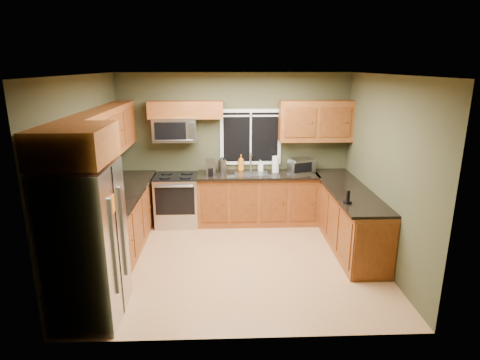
{
  "coord_description": "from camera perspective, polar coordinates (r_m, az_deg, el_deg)",
  "views": [
    {
      "loc": [
        -0.17,
        -5.46,
        2.83
      ],
      "look_at": [
        0.05,
        0.35,
        1.15
      ],
      "focal_mm": 30.0,
      "sensor_mm": 36.0,
      "label": 1
    }
  ],
  "objects": [
    {
      "name": "cordless_phone",
      "position": [
        5.85,
        15.07,
        -2.71
      ],
      "size": [
        0.11,
        0.11,
        0.19
      ],
      "color": "black",
      "rests_on": "countertop_peninsula"
    },
    {
      "name": "floor",
      "position": [
        6.15,
        -0.35,
        -11.28
      ],
      "size": [
        4.2,
        4.2,
        0.0
      ],
      "primitive_type": "plane",
      "color": "#B27D4E",
      "rests_on": "ground"
    },
    {
      "name": "base_cabinets_back",
      "position": [
        7.38,
        2.5,
        -2.72
      ],
      "size": [
        2.17,
        0.6,
        0.9
      ],
      "primitive_type": "cube",
      "color": "brown",
      "rests_on": "ground"
    },
    {
      "name": "soap_bottle_b",
      "position": [
        7.41,
        2.93,
        2.09
      ],
      "size": [
        0.09,
        0.1,
        0.2
      ],
      "primitive_type": "imported",
      "rotation": [
        0.0,
        0.0,
        0.06
      ],
      "color": "white",
      "rests_on": "countertop_back"
    },
    {
      "name": "kettle",
      "position": [
        7.3,
        -2.55,
        2.18
      ],
      "size": [
        0.2,
        0.2,
        0.29
      ],
      "color": "#B7B7BC",
      "rests_on": "countertop_back"
    },
    {
      "name": "window",
      "position": [
        7.37,
        1.53,
        6.12
      ],
      "size": [
        1.12,
        0.03,
        1.02
      ],
      "color": "white",
      "rests_on": "back_wall"
    },
    {
      "name": "base_cabinets_left",
      "position": [
        6.6,
        -16.4,
        -5.72
      ],
      "size": [
        0.6,
        2.65,
        0.9
      ],
      "primitive_type": "cube",
      "color": "brown",
      "rests_on": "ground"
    },
    {
      "name": "upper_cabinets_back_right",
      "position": [
        7.34,
        10.71,
        8.24
      ],
      "size": [
        1.3,
        0.33,
        0.72
      ],
      "primitive_type": "cube",
      "color": "brown",
      "rests_on": "back_wall"
    },
    {
      "name": "coffee_maker",
      "position": [
        7.1,
        -4.18,
        1.72
      ],
      "size": [
        0.17,
        0.23,
        0.28
      ],
      "color": "slate",
      "rests_on": "countertop_back"
    },
    {
      "name": "toaster_oven",
      "position": [
        7.33,
        8.72,
        2.05
      ],
      "size": [
        0.5,
        0.45,
        0.26
      ],
      "color": "#B7B7BC",
      "rests_on": "countertop_back"
    },
    {
      "name": "upper_cabinets_left",
      "position": [
        6.27,
        -18.62,
        6.38
      ],
      "size": [
        0.33,
        2.65,
        0.72
      ],
      "primitive_type": "cube",
      "color": "brown",
      "rests_on": "left_wall"
    },
    {
      "name": "countertop_peninsula",
      "position": [
        6.6,
        15.08,
        -1.28
      ],
      "size": [
        0.65,
        2.5,
        0.04
      ],
      "primitive_type": "cube",
      "color": "black",
      "rests_on": "base_cabinets_peninsula"
    },
    {
      "name": "countertop_left",
      "position": [
        6.44,
        -16.51,
        -1.83
      ],
      "size": [
        0.65,
        2.65,
        0.04
      ],
      "primitive_type": "cube",
      "color": "black",
      "rests_on": "base_cabinets_left"
    },
    {
      "name": "ceiling",
      "position": [
        5.46,
        -0.4,
        14.76
      ],
      "size": [
        4.2,
        4.2,
        0.0
      ],
      "primitive_type": "plane",
      "rotation": [
        3.14,
        0.0,
        0.0
      ],
      "color": "white",
      "rests_on": "back_wall"
    },
    {
      "name": "base_cabinets_peninsula",
      "position": [
        6.75,
        15.02,
        -5.11
      ],
      "size": [
        0.6,
        2.52,
        0.9
      ],
      "color": "brown",
      "rests_on": "ground"
    },
    {
      "name": "soap_bottle_a",
      "position": [
        7.37,
        0.15,
        2.47
      ],
      "size": [
        0.12,
        0.13,
        0.3
      ],
      "primitive_type": "imported",
      "rotation": [
        0.0,
        0.0,
        -0.07
      ],
      "color": "orange",
      "rests_on": "countertop_back"
    },
    {
      "name": "countertop_back",
      "position": [
        7.21,
        2.56,
        0.75
      ],
      "size": [
        2.17,
        0.65,
        0.04
      ],
      "primitive_type": "cube",
      "color": "black",
      "rests_on": "base_cabinets_back"
    },
    {
      "name": "left_wall",
      "position": [
        5.98,
        -20.94,
        0.7
      ],
      "size": [
        0.0,
        3.6,
        3.6
      ],
      "primitive_type": "plane",
      "rotation": [
        1.57,
        0.0,
        1.57
      ],
      "color": "#3E3F26",
      "rests_on": "ground"
    },
    {
      "name": "upper_cabinet_over_fridge",
      "position": [
        4.52,
        -22.55,
        4.7
      ],
      "size": [
        0.72,
        0.9,
        0.38
      ],
      "primitive_type": "cube",
      "color": "brown",
      "rests_on": "left_wall"
    },
    {
      "name": "right_wall",
      "position": [
        6.09,
        19.78,
        1.1
      ],
      "size": [
        0.0,
        3.6,
        3.6
      ],
      "primitive_type": "plane",
      "rotation": [
        1.57,
        0.0,
        -1.57
      ],
      "color": "#3E3F26",
      "rests_on": "ground"
    },
    {
      "name": "front_wall",
      "position": [
        3.95,
        0.46,
        -5.86
      ],
      "size": [
        4.2,
        0.0,
        4.2
      ],
      "primitive_type": "plane",
      "rotation": [
        -1.57,
        0.0,
        0.0
      ],
      "color": "#3E3F26",
      "rests_on": "ground"
    },
    {
      "name": "sink",
      "position": [
        7.22,
        1.64,
        1.02
      ],
      "size": [
        0.6,
        0.42,
        0.36
      ],
      "color": "slate",
      "rests_on": "countertop_back"
    },
    {
      "name": "paper_towel_roll",
      "position": [
        7.3,
        5.07,
        2.24
      ],
      "size": [
        0.13,
        0.13,
        0.33
      ],
      "color": "white",
      "rests_on": "countertop_back"
    },
    {
      "name": "microwave",
      "position": [
        7.2,
        -9.23,
        7.12
      ],
      "size": [
        0.76,
        0.41,
        0.42
      ],
      "color": "#B7B7BC",
      "rests_on": "back_wall"
    },
    {
      "name": "back_wall",
      "position": [
        7.41,
        -0.81,
        4.59
      ],
      "size": [
        4.2,
        0.0,
        4.2
      ],
      "primitive_type": "plane",
      "rotation": [
        1.57,
        0.0,
        0.0
      ],
      "color": "#3E3F26",
      "rests_on": "ground"
    },
    {
      "name": "refrigerator",
      "position": [
        4.84,
        -21.11,
        -8.49
      ],
      "size": [
        0.74,
        0.9,
        1.8
      ],
      "color": "#B7B7BC",
      "rests_on": "ground"
    },
    {
      "name": "upper_cabinets_back_left",
      "position": [
        7.17,
        -7.72,
        9.88
      ],
      "size": [
        1.3,
        0.33,
        0.3
      ],
      "primitive_type": "cube",
      "color": "brown",
      "rests_on": "back_wall"
    },
    {
      "name": "range",
      "position": [
        7.37,
        -8.92,
        -2.77
      ],
      "size": [
        0.76,
        0.69,
        0.94
      ],
      "color": "#B7B7BC",
      "rests_on": "ground"
    }
  ]
}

